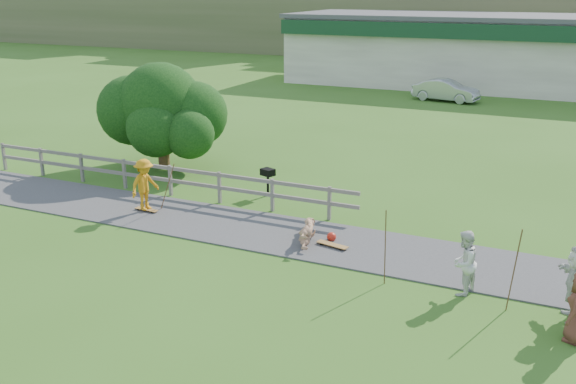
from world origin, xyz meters
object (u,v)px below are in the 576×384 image
Objects in this scene: spectator_a at (464,263)px; car_silver at (446,90)px; spectator_d at (576,283)px; skater_rider at (145,187)px; skater_fallen at (308,232)px; tree at (162,122)px; bbq at (268,182)px.

spectator_a is 27.73m from car_silver.
spectator_d is 0.42× the size of car_silver.
skater_rider reaches higher than skater_fallen.
spectator_a is 0.30× the size of tree.
skater_rider reaches higher than bbq.
bbq is (-7.61, 4.84, -0.31)m from spectator_a.
tree reaches higher than skater_fallen.
bbq is at bearing -30.63° from skater_rider.
skater_rider is 0.96× the size of skater_fallen.
skater_rider is 0.41× the size of car_silver.
skater_fallen is 9.97m from tree.
skater_fallen is 4.51m from bbq.
skater_rider is 0.32× the size of tree.
spectator_d is at bearing 100.70° from spectator_a.
skater_rider is at bearing 178.82° from car_silver.
bbq is at bearing -128.75° from spectator_d.
skater_fallen is at bearing -28.54° from bbq.
spectator_d is 17.00m from tree.
car_silver is 4.24× the size of bbq.
spectator_d reaches higher than bbq.
spectator_d is 0.33× the size of tree.
car_silver is (-8.34, 27.35, -0.19)m from spectator_d.
tree is (-8.49, 4.99, 1.54)m from skater_fallen.
spectator_d is at bearing -87.24° from skater_rider.
bbq is at bearing -16.09° from tree.
spectator_a is at bearing -87.79° from skater_rider.
skater_fallen is 0.42× the size of car_silver.
bbq is at bearing -105.83° from spectator_a.
car_silver is at bearing 70.67° from tree.
skater_fallen is at bearing -168.19° from car_silver.
bbq is (2.86, 3.21, -0.36)m from skater_rider.
skater_fallen is 0.33× the size of tree.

